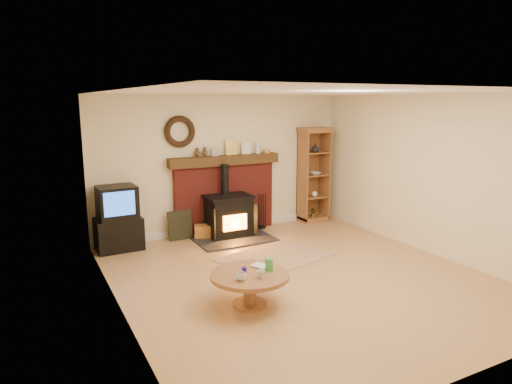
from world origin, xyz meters
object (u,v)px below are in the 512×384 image
curio_cabinet (313,175)px  coffee_table (250,279)px  tv_unit (118,219)px  wood_stove (229,217)px

curio_cabinet → coffee_table: curio_cabinet is taller
curio_cabinet → coffee_table: (-3.01, -3.05, -0.64)m
curio_cabinet → coffee_table: size_ratio=1.99×
curio_cabinet → tv_unit: bearing=-178.8°
tv_unit → curio_cabinet: curio_cabinet is taller
coffee_table → wood_stove: bearing=70.7°
tv_unit → coffee_table: tv_unit is taller
wood_stove → coffee_table: 2.94m
curio_cabinet → coffee_table: bearing=-134.6°
wood_stove → coffee_table: bearing=-109.3°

